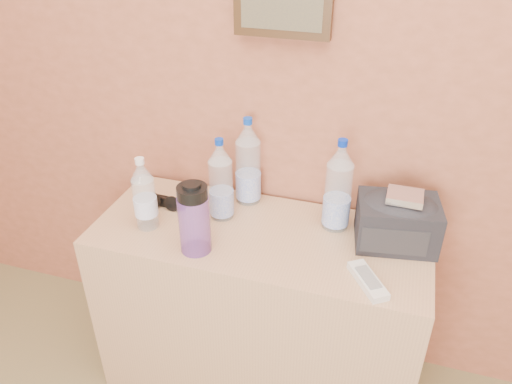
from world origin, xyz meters
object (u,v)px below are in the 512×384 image
at_px(pet_large_a, 221,183).
at_px(toiletry_bag, 397,220).
at_px(pet_small, 145,197).
at_px(ac_remote, 368,281).
at_px(dresser, 259,309).
at_px(pet_large_b, 248,165).
at_px(pet_large_c, 338,190).
at_px(nalgene_bottle, 194,218).
at_px(foil_packet, 405,197).
at_px(sunglasses, 165,202).

xyz_separation_m(pet_large_a, toiletry_bag, (0.58, 0.02, -0.05)).
relative_size(pet_small, ac_remote, 1.56).
distance_m(dresser, pet_large_b, 0.53).
distance_m(pet_large_b, pet_small, 0.37).
xyz_separation_m(pet_large_c, toiletry_bag, (0.20, -0.03, -0.06)).
height_order(pet_large_a, nalgene_bottle, pet_large_a).
bearing_deg(pet_small, foil_packet, 10.01).
bearing_deg(pet_large_b, pet_large_c, -11.87).
bearing_deg(ac_remote, pet_large_a, -145.35).
xyz_separation_m(sunglasses, ac_remote, (0.74, -0.20, -0.01)).
height_order(pet_large_a, pet_large_c, pet_large_c).
relative_size(nalgene_bottle, sunglasses, 1.58).
xyz_separation_m(pet_large_c, ac_remote, (0.14, -0.26, -0.13)).
relative_size(toiletry_bag, foil_packet, 2.33).
bearing_deg(pet_small, pet_large_b, 43.12).
xyz_separation_m(dresser, ac_remote, (0.37, -0.14, 0.36)).
xyz_separation_m(pet_large_b, nalgene_bottle, (-0.07, -0.32, -0.02)).
distance_m(pet_large_c, ac_remote, 0.32).
bearing_deg(dresser, nalgene_bottle, -139.24).
bearing_deg(pet_large_b, nalgene_bottle, -101.61).
bearing_deg(pet_large_b, dresser, -61.85).
relative_size(pet_small, foil_packet, 2.40).
height_order(pet_large_b, foil_packet, pet_large_b).
bearing_deg(pet_large_a, toiletry_bag, 2.35).
bearing_deg(ac_remote, sunglasses, -139.25).
bearing_deg(nalgene_bottle, sunglasses, 135.94).
distance_m(sunglasses, toiletry_bag, 0.80).
xyz_separation_m(ac_remote, foil_packet, (0.07, 0.21, 0.17)).
xyz_separation_m(pet_large_c, pet_small, (-0.60, -0.19, -0.03)).
relative_size(sunglasses, toiletry_bag, 0.61).
distance_m(pet_large_a, toiletry_bag, 0.58).
bearing_deg(pet_small, toiletry_bag, 10.90).
distance_m(pet_large_b, ac_remote, 0.58).
height_order(ac_remote, toiletry_bag, toiletry_bag).
height_order(dresser, sunglasses, sunglasses).
relative_size(pet_large_a, pet_large_c, 0.92).
xyz_separation_m(pet_large_a, foil_packet, (0.59, 0.01, 0.05)).
bearing_deg(dresser, sunglasses, 171.66).
bearing_deg(pet_small, sunglasses, 88.48).
distance_m(dresser, ac_remote, 0.53).
xyz_separation_m(pet_large_c, sunglasses, (-0.60, -0.06, -0.12)).
distance_m(pet_large_c, nalgene_bottle, 0.47).
distance_m(pet_large_a, nalgene_bottle, 0.20).
distance_m(pet_large_a, sunglasses, 0.24).
height_order(pet_large_a, pet_small, pet_large_a).
height_order(pet_small, ac_remote, pet_small).
bearing_deg(pet_large_a, sunglasses, -178.94).
bearing_deg(foil_packet, pet_large_a, -178.78).
height_order(pet_small, toiletry_bag, pet_small).
height_order(pet_large_b, nalgene_bottle, pet_large_b).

